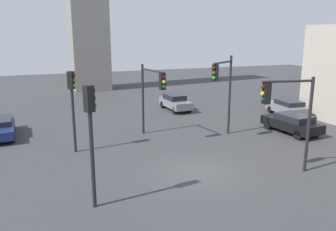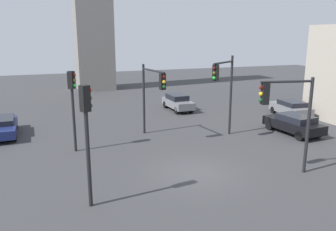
# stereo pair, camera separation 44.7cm
# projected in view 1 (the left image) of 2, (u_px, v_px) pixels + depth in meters

# --- Properties ---
(ground_plane) EXTENTS (99.41, 99.41, 0.00)m
(ground_plane) POSITION_uv_depth(u_px,v_px,m) (198.00, 172.00, 17.03)
(ground_plane) COLOR #38383A
(traffic_light_0) EXTENTS (2.67, 0.75, 4.79)m
(traffic_light_0) POSITION_uv_depth(u_px,v_px,m) (288.00, 106.00, 16.21)
(traffic_light_0) COLOR black
(traffic_light_0) RESTS_ON ground_plane
(traffic_light_1) EXTENTS (0.63, 3.15, 4.84)m
(traffic_light_1) POSITION_uv_depth(u_px,v_px,m) (152.00, 88.00, 21.82)
(traffic_light_1) COLOR black
(traffic_light_1) RESTS_ON ground_plane
(traffic_light_2) EXTENTS (2.35, 1.72, 5.41)m
(traffic_light_2) POSITION_uv_depth(u_px,v_px,m) (223.00, 82.00, 21.94)
(traffic_light_2) COLOR black
(traffic_light_2) RESTS_ON ground_plane
(traffic_light_3) EXTENTS (0.48, 0.45, 4.75)m
(traffic_light_3) POSITION_uv_depth(u_px,v_px,m) (72.00, 96.00, 19.27)
(traffic_light_3) COLOR black
(traffic_light_3) RESTS_ON ground_plane
(traffic_light_4) EXTENTS (0.49, 0.42, 4.91)m
(traffic_light_4) POSITION_uv_depth(u_px,v_px,m) (91.00, 124.00, 12.85)
(traffic_light_4) COLOR black
(traffic_light_4) RESTS_ON ground_plane
(car_0) EXTENTS (2.17, 4.17, 1.36)m
(car_0) POSITION_uv_depth(u_px,v_px,m) (288.00, 107.00, 28.84)
(car_0) COLOR slate
(car_0) RESTS_ON ground_plane
(car_1) EXTENTS (1.70, 4.07, 1.44)m
(car_1) POSITION_uv_depth(u_px,v_px,m) (175.00, 102.00, 31.03)
(car_1) COLOR slate
(car_1) RESTS_ON ground_plane
(car_4) EXTENTS (2.14, 4.37, 1.37)m
(car_4) POSITION_uv_depth(u_px,v_px,m) (292.00, 123.00, 23.75)
(car_4) COLOR black
(car_4) RESTS_ON ground_plane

